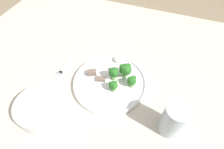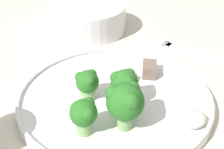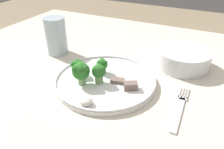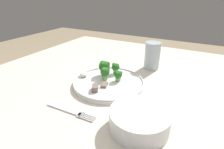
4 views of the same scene
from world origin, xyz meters
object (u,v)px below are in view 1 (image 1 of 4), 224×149
dinner_plate (110,82)px  drinking_glass (172,121)px  fork (65,66)px  cream_bowl (41,108)px

dinner_plate → drinking_glass: (-0.24, 0.10, 0.05)m
fork → cream_bowl: size_ratio=1.10×
cream_bowl → drinking_glass: bearing=-167.5°
fork → drinking_glass: drinking_glass is taller
dinner_plate → cream_bowl: cream_bowl is taller
cream_bowl → dinner_plate: bearing=-132.2°
dinner_plate → cream_bowl: bearing=47.8°
fork → dinner_plate: bearing=174.3°
dinner_plate → drinking_glass: 0.26m
fork → cream_bowl: cream_bowl is taller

